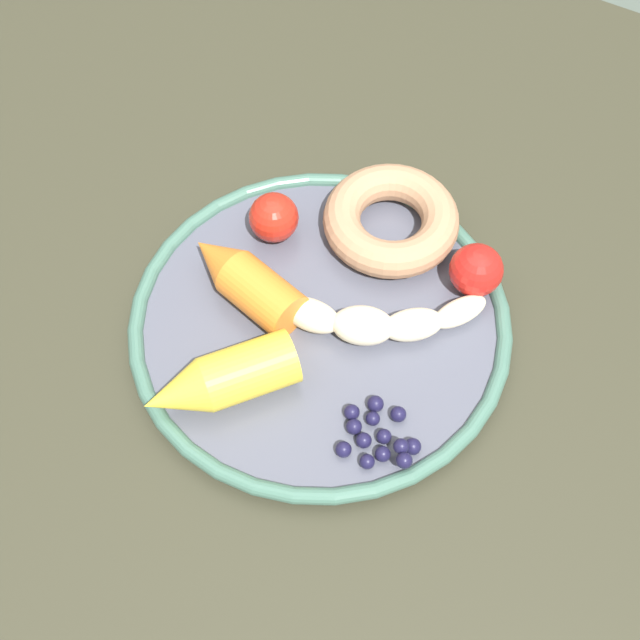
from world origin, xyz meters
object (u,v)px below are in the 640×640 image
at_px(carrot_yellow, 220,380).
at_px(tomato_near, 274,217).
at_px(plate, 320,322).
at_px(carrot_orange, 243,279).
at_px(tomato_mid, 476,270).
at_px(donut, 391,220).
at_px(blueberry_pile, 378,435).
at_px(dining_table, 374,370).
at_px(banana, 362,317).

distance_m(carrot_yellow, tomato_near, 0.15).
relative_size(plate, carrot_yellow, 2.63).
relative_size(carrot_orange, carrot_yellow, 0.98).
bearing_deg(tomato_near, plate, -36.43).
bearing_deg(tomato_mid, tomato_near, -168.57).
height_order(carrot_orange, donut, carrot_orange).
bearing_deg(blueberry_pile, plate, 142.09).
xyz_separation_m(plate, carrot_orange, (-0.06, -0.01, 0.02)).
distance_m(dining_table, tomato_mid, 0.15).
relative_size(banana, tomato_mid, 4.28).
bearing_deg(donut, dining_table, -67.77).
relative_size(dining_table, tomato_mid, 25.29).
xyz_separation_m(dining_table, banana, (-0.00, -0.02, 0.12)).
bearing_deg(donut, tomato_mid, -10.80).
xyz_separation_m(banana, blueberry_pile, (0.05, -0.08, -0.01)).
bearing_deg(tomato_mid, plate, -135.26).
relative_size(banana, carrot_orange, 1.64).
bearing_deg(blueberry_pile, carrot_yellow, -168.26).
bearing_deg(banana, dining_table, 78.90).
distance_m(donut, tomato_mid, 0.08).
xyz_separation_m(blueberry_pile, tomato_mid, (0.00, 0.15, 0.01)).
height_order(banana, carrot_orange, carrot_orange).
bearing_deg(tomato_near, blueberry_pile, -37.22).
bearing_deg(dining_table, tomato_mid, 44.13).
bearing_deg(tomato_mid, donut, 169.20).
bearing_deg(plate, banana, 20.92).
distance_m(carrot_orange, carrot_yellow, 0.09).
bearing_deg(tomato_near, tomato_mid, 11.43).
height_order(donut, tomato_mid, tomato_mid).
bearing_deg(banana, blueberry_pile, -54.81).
relative_size(blueberry_pile, tomato_near, 1.51).
bearing_deg(carrot_yellow, carrot_orange, 111.59).
relative_size(carrot_yellow, donut, 1.01).
height_order(donut, tomato_near, tomato_near).
bearing_deg(tomato_near, banana, -22.53).
height_order(banana, blueberry_pile, banana).
xyz_separation_m(blueberry_pile, tomato_near, (-0.16, 0.12, 0.01)).
bearing_deg(blueberry_pile, banana, 125.19).
height_order(dining_table, banana, banana).
height_order(carrot_yellow, donut, carrot_yellow).
bearing_deg(dining_table, carrot_yellow, -117.56).
relative_size(blueberry_pile, tomato_mid, 1.46).
relative_size(plate, tomato_near, 7.28).
relative_size(carrot_orange, blueberry_pile, 1.78).
xyz_separation_m(tomato_near, tomato_mid, (0.16, 0.03, 0.00)).
bearing_deg(plate, tomato_mid, 44.74).
height_order(dining_table, carrot_orange, carrot_orange).
bearing_deg(plate, blueberry_pile, -37.91).
bearing_deg(plate, donut, 85.99).
distance_m(carrot_orange, tomato_mid, 0.18).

